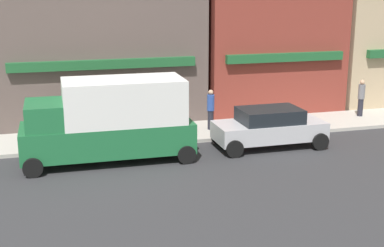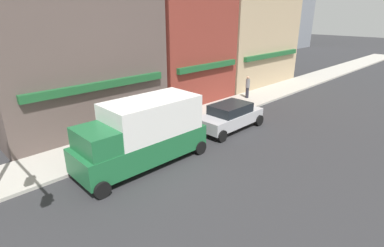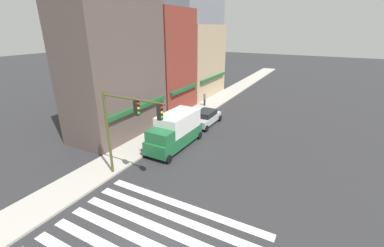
{
  "view_description": "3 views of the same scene",
  "coord_description": "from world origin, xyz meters",
  "views": [
    {
      "loc": [
        7.84,
        -14.3,
        6.33
      ],
      "look_at": [
        13.13,
        4.7,
        1.2
      ],
      "focal_mm": 50.0,
      "sensor_mm": 36.0,
      "label": 1
    },
    {
      "loc": [
        2.81,
        -5.77,
        6.7
      ],
      "look_at": [
        13.13,
        4.7,
        1.2
      ],
      "focal_mm": 28.0,
      "sensor_mm": 36.0,
      "label": 2
    },
    {
      "loc": [
        -7.59,
        -6.48,
        10.09
      ],
      "look_at": [
        13.13,
        4.7,
        1.2
      ],
      "focal_mm": 24.0,
      "sensor_mm": 36.0,
      "label": 3
    }
  ],
  "objects": [
    {
      "name": "pedestrian_blue_shirt",
      "position": [
        14.74,
        7.41,
        1.07
      ],
      "size": [
        0.32,
        0.32,
        1.77
      ],
      "rotation": [
        0.0,
        0.0,
        4.59
      ],
      "color": "#23232D",
      "rests_on": "sidewalk_left"
    },
    {
      "name": "storefront_row",
      "position": [
        17.87,
        11.5,
        6.44
      ],
      "size": [
        26.91,
        5.3,
        15.11
      ],
      "color": "brown",
      "rests_on": "ground_plane"
    },
    {
      "name": "ground_plane",
      "position": [
        0.0,
        0.0,
        0.0
      ],
      "size": [
        200.0,
        200.0,
        0.0
      ],
      "primitive_type": "plane",
      "color": "#2D2D30"
    },
    {
      "name": "pedestrian_grey_coat",
      "position": [
        22.48,
        7.83,
        1.07
      ],
      "size": [
        0.32,
        0.32,
        1.77
      ],
      "rotation": [
        0.0,
        0.0,
        6.26
      ],
      "color": "#23232D",
      "rests_on": "sidewalk_left"
    },
    {
      "name": "fire_hydrant",
      "position": [
        9.01,
        6.4,
        0.61
      ],
      "size": [
        0.24,
        0.24,
        0.84
      ],
      "color": "red",
      "rests_on": "sidewalk_left"
    },
    {
      "name": "box_truck_green",
      "position": [
        10.02,
        4.7,
        1.59
      ],
      "size": [
        6.22,
        2.42,
        3.04
      ],
      "rotation": [
        0.0,
        0.0,
        -0.01
      ],
      "color": "#1E6638",
      "rests_on": "ground_plane"
    },
    {
      "name": "pedestrian_green_top",
      "position": [
        9.87,
        6.55,
        1.07
      ],
      "size": [
        0.32,
        0.32,
        1.77
      ],
      "rotation": [
        0.0,
        0.0,
        5.48
      ],
      "color": "#23232D",
      "rests_on": "sidewalk_left"
    },
    {
      "name": "crosswalk_stripes",
      "position": [
        -0.0,
        0.0,
        0.0
      ],
      "size": [
        7.23,
        10.8,
        0.01
      ],
      "color": "silver",
      "rests_on": "ground_plane"
    },
    {
      "name": "sedan_silver",
      "position": [
        16.34,
        4.7,
        0.84
      ],
      "size": [
        4.41,
        2.02,
        1.59
      ],
      "rotation": [
        0.0,
        0.0,
        0.01
      ],
      "color": "#B7B7BC",
      "rests_on": "ground_plane"
    },
    {
      "name": "traffic_signal",
      "position": [
        4.05,
        4.56,
        4.47
      ],
      "size": [
        0.32,
        5.05,
        6.15
      ],
      "color": "#474C1E",
      "rests_on": "ground_plane"
    },
    {
      "name": "sidewalk_left",
      "position": [
        0.0,
        7.5,
        0.07
      ],
      "size": [
        120.0,
        3.0,
        0.15
      ],
      "color": "#B2ADA3",
      "rests_on": "ground_plane"
    }
  ]
}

